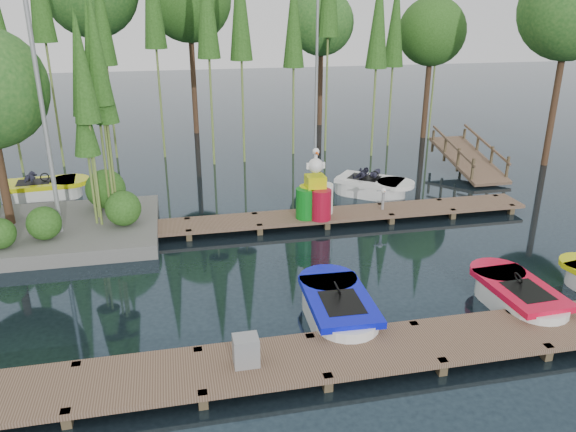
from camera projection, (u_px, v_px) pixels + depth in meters
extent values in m
plane|color=#1D2C37|center=(273.00, 264.00, 14.47)|extent=(90.00, 90.00, 0.00)
cube|color=brown|center=(318.00, 357.00, 10.27)|extent=(18.00, 1.50, 0.10)
cube|color=#4C3F29|center=(67.00, 424.00, 8.93)|extent=(0.16, 0.16, 0.50)
cube|color=#4C3F29|center=(78.00, 375.00, 10.08)|extent=(0.16, 0.16, 0.50)
cube|color=#4C3F29|center=(203.00, 405.00, 9.35)|extent=(0.16, 0.16, 0.50)
cube|color=#4C3F29|center=(199.00, 360.00, 10.50)|extent=(0.16, 0.16, 0.50)
cube|color=#4C3F29|center=(328.00, 387.00, 9.77)|extent=(0.16, 0.16, 0.50)
cube|color=#4C3F29|center=(310.00, 347.00, 10.92)|extent=(0.16, 0.16, 0.50)
cube|color=#4C3F29|center=(441.00, 371.00, 10.19)|extent=(0.16, 0.16, 0.50)
cube|color=#4C3F29|center=(413.00, 334.00, 11.34)|extent=(0.16, 0.16, 0.50)
cube|color=#4C3F29|center=(546.00, 357.00, 10.61)|extent=(0.16, 0.16, 0.50)
cube|color=#4C3F29|center=(509.00, 322.00, 11.76)|extent=(0.16, 0.16, 0.50)
cube|color=brown|center=(290.00, 218.00, 16.86)|extent=(15.00, 1.20, 0.10)
cube|color=#4C3F29|center=(37.00, 251.00, 15.10)|extent=(0.16, 0.16, 0.50)
cube|color=#4C3F29|center=(44.00, 237.00, 15.98)|extent=(0.16, 0.16, 0.50)
cube|color=#4C3F29|center=(115.00, 245.00, 15.50)|extent=(0.16, 0.16, 0.50)
cube|color=#4C3F29|center=(117.00, 232.00, 16.38)|extent=(0.16, 0.16, 0.50)
cube|color=#4C3F29|center=(189.00, 239.00, 15.90)|extent=(0.16, 0.16, 0.50)
cube|color=#4C3F29|center=(188.00, 226.00, 16.77)|extent=(0.16, 0.16, 0.50)
cube|color=#4C3F29|center=(260.00, 233.00, 16.29)|extent=(0.16, 0.16, 0.50)
cube|color=#4C3F29|center=(255.00, 221.00, 17.17)|extent=(0.16, 0.16, 0.50)
cube|color=#4C3F29|center=(327.00, 227.00, 16.69)|extent=(0.16, 0.16, 0.50)
cube|color=#4C3F29|center=(319.00, 216.00, 17.57)|extent=(0.16, 0.16, 0.50)
cube|color=#4C3F29|center=(391.00, 222.00, 17.08)|extent=(0.16, 0.16, 0.50)
cube|color=#4C3F29|center=(380.00, 211.00, 17.96)|extent=(0.16, 0.16, 0.50)
cube|color=#4C3F29|center=(452.00, 217.00, 17.48)|extent=(0.16, 0.16, 0.50)
cube|color=#4C3F29|center=(438.00, 207.00, 18.36)|extent=(0.16, 0.16, 0.50)
cube|color=#4C3F29|center=(511.00, 212.00, 17.88)|extent=(0.16, 0.16, 0.50)
cube|color=#4C3F29|center=(494.00, 202.00, 18.75)|extent=(0.16, 0.16, 0.50)
cube|color=#63635F|center=(47.00, 233.00, 15.97)|extent=(6.20, 4.20, 0.42)
sphere|color=#2F601E|center=(44.00, 223.00, 14.86)|extent=(0.90, 0.90, 0.90)
sphere|color=#2F601E|center=(106.00, 189.00, 17.09)|extent=(1.20, 1.20, 1.20)
sphere|color=#2F601E|center=(0.00, 234.00, 14.32)|extent=(0.80, 0.80, 0.80)
sphere|color=#2F601E|center=(123.00, 208.00, 15.78)|extent=(1.00, 1.00, 1.00)
cylinder|color=#442D1D|center=(1.00, 169.00, 15.49)|extent=(0.24, 0.24, 3.60)
cylinder|color=olive|center=(101.00, 129.00, 15.83)|extent=(0.07, 0.07, 5.93)
cone|color=#2F601E|center=(92.00, 53.00, 15.09)|extent=(0.70, 0.70, 2.97)
cylinder|color=olive|center=(89.00, 136.00, 15.66)|extent=(0.07, 0.07, 5.66)
cone|color=#2F601E|center=(80.00, 62.00, 14.95)|extent=(0.70, 0.70, 2.83)
cylinder|color=olive|center=(109.00, 141.00, 16.01)|extent=(0.07, 0.07, 5.22)
cone|color=#2F601E|center=(102.00, 75.00, 15.36)|extent=(0.70, 0.70, 2.61)
cylinder|color=olive|center=(92.00, 143.00, 15.15)|extent=(0.07, 0.07, 5.53)
cone|color=#2F601E|center=(82.00, 69.00, 14.45)|extent=(0.70, 0.70, 2.76)
cylinder|color=olive|center=(90.00, 169.00, 15.51)|extent=(0.07, 0.07, 4.01)
cone|color=#2F601E|center=(83.00, 118.00, 15.00)|extent=(0.70, 0.70, 2.01)
cylinder|color=olive|center=(105.00, 127.00, 15.72)|extent=(0.07, 0.07, 6.11)
cone|color=#2F601E|center=(95.00, 47.00, 14.95)|extent=(0.70, 0.70, 3.05)
cylinder|color=#442D1D|center=(556.00, 91.00, 22.18)|extent=(0.26, 0.26, 6.06)
sphere|color=#346A26|center=(570.00, 9.00, 21.10)|extent=(3.81, 3.81, 3.81)
cylinder|color=#442D1D|center=(427.00, 86.00, 27.07)|extent=(0.26, 0.26, 5.02)
sphere|color=#2F601E|center=(432.00, 32.00, 26.17)|extent=(3.16, 3.16, 3.16)
cylinder|color=#442D1D|center=(320.00, 75.00, 29.89)|extent=(0.26, 0.26, 5.31)
sphere|color=#346A26|center=(322.00, 23.00, 28.94)|extent=(3.34, 3.34, 3.34)
cylinder|color=#442D1D|center=(193.00, 68.00, 27.76)|extent=(0.26, 0.26, 6.46)
cylinder|color=#442D1D|center=(99.00, 67.00, 26.80)|extent=(0.26, 0.26, 6.85)
cylinder|color=olive|center=(6.00, 76.00, 20.88)|extent=(0.09, 0.09, 7.48)
cylinder|color=olive|center=(46.00, 44.00, 21.31)|extent=(0.09, 0.09, 9.66)
cylinder|color=olive|center=(107.00, 66.00, 22.98)|extent=(0.09, 0.09, 7.69)
cone|color=#2F601E|center=(101.00, 10.00, 22.21)|extent=(0.90, 0.90, 4.23)
cylinder|color=olive|center=(156.00, 50.00, 22.83)|extent=(0.09, 0.09, 8.99)
cylinder|color=olive|center=(209.00, 60.00, 21.84)|extent=(0.09, 0.09, 8.44)
cylinder|color=olive|center=(242.00, 61.00, 22.25)|extent=(0.09, 0.09, 8.22)
cylinder|color=olive|center=(293.00, 68.00, 23.65)|extent=(0.09, 0.09, 7.41)
cone|color=#2F601E|center=(294.00, 16.00, 22.90)|extent=(0.90, 0.90, 4.07)
cylinder|color=olive|center=(328.00, 38.00, 23.73)|extent=(0.09, 0.09, 9.77)
cylinder|color=olive|center=(376.00, 69.00, 23.34)|extent=(0.09, 0.09, 7.40)
cone|color=#2F601E|center=(379.00, 16.00, 22.60)|extent=(0.90, 0.90, 4.07)
cylinder|color=olive|center=(393.00, 67.00, 25.11)|extent=(0.09, 0.09, 7.14)
cone|color=#2F601E|center=(396.00, 20.00, 24.40)|extent=(0.90, 0.90, 3.93)
cylinder|color=olive|center=(436.00, 48.00, 26.26)|extent=(0.09, 0.09, 8.61)
cylinder|color=gray|center=(44.00, 119.00, 14.42)|extent=(0.12, 0.12, 7.00)
cylinder|color=gray|center=(317.00, 72.00, 24.04)|extent=(0.12, 0.12, 7.00)
cube|color=brown|center=(468.00, 159.00, 21.97)|extent=(1.50, 3.94, 0.95)
cube|color=#4C3F29|center=(473.00, 171.00, 20.35)|extent=(0.08, 0.08, 0.90)
cube|color=#4C3F29|center=(458.00, 160.00, 21.32)|extent=(0.08, 0.08, 0.90)
cube|color=#4C3F29|center=(445.00, 150.00, 22.28)|extent=(0.08, 0.08, 0.90)
cube|color=#4C3F29|center=(433.00, 141.00, 23.25)|extent=(0.08, 0.08, 0.90)
cube|color=brown|center=(453.00, 145.00, 21.61)|extent=(0.06, 3.54, 0.83)
cube|color=#4C3F29|center=(507.00, 168.00, 20.63)|extent=(0.08, 0.08, 0.90)
cube|color=#4C3F29|center=(491.00, 158.00, 21.59)|extent=(0.08, 0.08, 0.90)
cube|color=#4C3F29|center=(477.00, 148.00, 22.56)|extent=(0.08, 0.08, 0.90)
cube|color=#4C3F29|center=(464.00, 139.00, 23.52)|extent=(0.08, 0.08, 0.90)
cube|color=brown|center=(486.00, 143.00, 21.89)|extent=(0.06, 3.54, 0.83)
cube|color=white|center=(339.00, 314.00, 11.76)|extent=(1.31, 1.32, 0.58)
cylinder|color=white|center=(331.00, 299.00, 12.35)|extent=(1.31, 1.31, 0.58)
cylinder|color=white|center=(347.00, 330.00, 11.17)|extent=(1.31, 1.31, 0.58)
cube|color=#080FC9|center=(339.00, 300.00, 11.65)|extent=(1.37, 2.26, 0.15)
cylinder|color=#080FC9|center=(328.00, 280.00, 12.50)|extent=(1.34, 1.34, 0.15)
cube|color=black|center=(342.00, 303.00, 11.43)|extent=(0.82, 1.07, 0.06)
torus|color=black|center=(337.00, 288.00, 11.72)|extent=(0.17, 0.30, 0.28)
cube|color=white|center=(519.00, 301.00, 12.26)|extent=(1.25, 1.26, 0.55)
cylinder|color=white|center=(503.00, 289.00, 12.81)|extent=(1.25, 1.25, 0.55)
cylinder|color=white|center=(537.00, 315.00, 11.71)|extent=(1.25, 1.25, 0.55)
cube|color=red|center=(521.00, 289.00, 12.15)|extent=(1.31, 2.14, 0.14)
cylinder|color=red|center=(497.00, 272.00, 12.95)|extent=(1.28, 1.28, 0.14)
cube|color=black|center=(527.00, 292.00, 11.96)|extent=(0.79, 1.02, 0.06)
torus|color=black|center=(518.00, 278.00, 12.22)|extent=(0.16, 0.28, 0.27)
cube|color=white|center=(42.00, 192.00, 19.21)|extent=(1.40, 1.39, 0.59)
cylinder|color=white|center=(62.00, 191.00, 19.39)|extent=(1.39, 1.39, 0.59)
cylinder|color=white|center=(22.00, 194.00, 19.04)|extent=(1.39, 1.39, 0.59)
cube|color=#D4DA0B|center=(41.00, 184.00, 19.10)|extent=(2.34, 1.49, 0.15)
cylinder|color=#D4DA0B|center=(70.00, 181.00, 19.35)|extent=(1.41, 1.41, 0.15)
cube|color=black|center=(34.00, 183.00, 19.02)|extent=(1.12, 0.88, 0.06)
torus|color=black|center=(45.00, 177.00, 19.07)|extent=(0.31, 0.18, 0.28)
imported|color=#1E1E2D|center=(31.00, 176.00, 18.92)|extent=(0.49, 0.39, 1.04)
cube|color=white|center=(370.00, 189.00, 19.60)|extent=(1.77, 1.77, 0.57)
cylinder|color=white|center=(387.00, 191.00, 19.34)|extent=(1.76, 1.76, 0.57)
cylinder|color=white|center=(352.00, 186.00, 19.87)|extent=(1.76, 1.76, 0.57)
cube|color=white|center=(370.00, 180.00, 19.49)|extent=(2.50, 2.36, 0.15)
cylinder|color=white|center=(396.00, 184.00, 19.11)|extent=(1.80, 1.80, 0.15)
cube|color=black|center=(364.00, 178.00, 19.56)|extent=(1.29, 1.25, 0.06)
torus|color=black|center=(375.00, 175.00, 19.35)|extent=(0.32, 0.30, 0.28)
imported|color=#1E1E2D|center=(363.00, 172.00, 19.51)|extent=(0.52, 0.51, 0.94)
imported|color=#1E1E2D|center=(376.00, 172.00, 19.68)|extent=(0.40, 0.39, 0.71)
cube|color=gray|center=(246.00, 351.00, 9.89)|extent=(0.45, 0.38, 0.55)
cylinder|color=#D4DA0B|center=(309.00, 201.00, 16.79)|extent=(0.61, 0.61, 0.92)
cylinder|color=#0D7619|center=(306.00, 203.00, 16.58)|extent=(0.61, 0.61, 0.91)
cylinder|color=white|center=(323.00, 199.00, 16.97)|extent=(0.61, 0.61, 0.91)
cylinder|color=#A60B23|center=(321.00, 205.00, 16.47)|extent=(0.61, 0.61, 0.91)
cube|color=#D4DA0B|center=(315.00, 181.00, 16.50)|extent=(0.55, 0.55, 0.35)
sphere|color=white|center=(316.00, 166.00, 16.33)|extent=(0.44, 0.44, 0.44)
cylinder|color=white|center=(316.00, 157.00, 16.24)|extent=(0.10, 0.10, 0.30)
sphere|color=white|center=(316.00, 151.00, 16.18)|extent=(0.20, 0.20, 0.20)
cone|color=#F6520C|center=(318.00, 154.00, 16.00)|extent=(0.10, 0.30, 0.10)
cube|color=white|center=(316.00, 166.00, 16.33)|extent=(0.55, 0.06, 0.18)
cylinder|color=gray|center=(383.00, 201.00, 17.32)|extent=(0.09, 0.09, 0.53)
sphere|color=white|center=(384.00, 190.00, 17.19)|extent=(0.18, 0.18, 0.18)
cube|color=gray|center=(384.00, 190.00, 17.19)|extent=(0.44, 0.04, 0.04)
cone|color=#F6520C|center=(385.00, 191.00, 17.09)|extent=(0.04, 0.09, 0.04)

